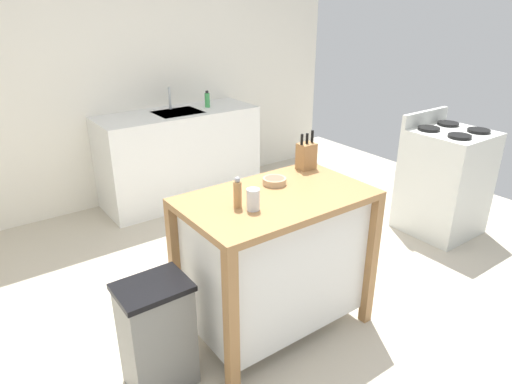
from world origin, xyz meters
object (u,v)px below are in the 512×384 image
Objects in this scene: drinking_cup at (253,199)px; trash_bin at (157,335)px; kitchen_island at (276,257)px; bottle_hand_soap at (207,100)px; stove at (444,181)px; bowl_ceramic_small at (274,181)px; knife_block at (306,155)px; pepper_grinder at (238,193)px; sink_faucet at (170,98)px.

trash_bin is at bearing 172.39° from drinking_cup.
trash_bin is at bearing -179.95° from kitchen_island.
drinking_cup is at bearing -114.77° from bottle_hand_soap.
bottle_hand_soap is at bearing 65.23° from drinking_cup.
bowl_ceramic_small is at bearing -178.76° from stove.
bottle_hand_soap reaches higher than kitchen_island.
knife_block is 1.75× the size of bowl_ceramic_small.
pepper_grinder is 0.17× the size of stove.
drinking_cup is 0.53× the size of sink_faucet.
sink_faucet reaches higher than bowl_ceramic_small.
bowl_ceramic_small is at bearing -164.23° from knife_block.
stove is at bearing -58.98° from bottle_hand_soap.
bowl_ceramic_small is 0.82× the size of pepper_grinder.
bowl_ceramic_small is (0.09, 0.14, 0.43)m from kitchen_island.
stove is (1.55, -2.14, -0.56)m from sink_faucet.
trash_bin is 0.61× the size of stove.
kitchen_island is at bearing -101.55° from sink_faucet.
pepper_grinder is 0.27× the size of trash_bin.
drinking_cup is 0.87m from trash_bin.
kitchen_island is 4.95× the size of sink_faucet.
drinking_cup is 0.70× the size of bottle_hand_soap.
kitchen_island is 0.52m from drinking_cup.
pepper_grinder is at bearing -179.55° from kitchen_island.
knife_block reaches higher than drinking_cup.
bottle_hand_soap is (0.82, 2.18, 0.48)m from kitchen_island.
drinking_cup is at bearing -57.12° from pepper_grinder.
stove reaches higher than bowl_ceramic_small.
bowl_ceramic_small reaches higher than trash_bin.
drinking_cup reaches higher than kitchen_island.
bottle_hand_soap is at bearing 53.60° from trash_bin.
trash_bin is (-0.52, 0.00, -0.68)m from pepper_grinder.
pepper_grinder is (-0.05, 0.07, 0.02)m from drinking_cup.
drinking_cup is 2.48m from bottle_hand_soap.
knife_block reaches higher than sink_faucet.
trash_bin is (-0.78, -0.00, -0.19)m from kitchen_island.
bowl_ceramic_small is 0.85× the size of bottle_hand_soap.
stove is at bearing 4.53° from pepper_grinder.
trash_bin is at bearing -169.13° from knife_block.
drinking_cup is 2.31m from stove.
stove is (1.93, 0.04, -0.47)m from bowl_ceramic_small.
knife_block is 0.71m from drinking_cup.
bowl_ceramic_small is 0.65× the size of sink_faucet.
pepper_grinder reaches higher than bottle_hand_soap.
drinking_cup is at bearing -173.50° from stove.
stove is (1.60, -0.05, -0.54)m from knife_block.
bowl_ceramic_small is at bearing -109.69° from bottle_hand_soap.
sink_faucet is (0.05, 2.08, 0.02)m from knife_block.
stove reaches higher than drinking_cup.
bottle_hand_soap is (1.09, 2.18, -0.00)m from pepper_grinder.
sink_faucet is at bearing 125.92° from stove.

